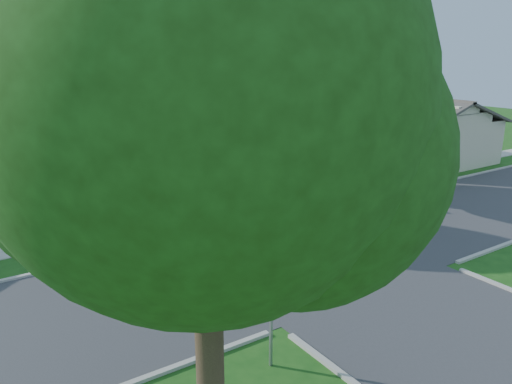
{
  "coord_description": "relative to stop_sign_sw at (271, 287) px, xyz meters",
  "views": [
    {
      "loc": [
        -10.6,
        -12.94,
        7.17
      ],
      "look_at": [
        0.09,
        3.12,
        1.6
      ],
      "focal_mm": 35.0,
      "sensor_mm": 36.0,
      "label": 1
    }
  ],
  "objects": [
    {
      "name": "tree_sw_corner",
      "position": [
        -2.74,
        -2.29,
        4.23
      ],
      "size": [
        6.21,
        6.0,
        9.55
      ],
      "color": "#38281C",
      "rests_on": "ground"
    },
    {
      "name": "stop_sign_ne",
      "position": [
        9.4,
        9.4,
        0.0
      ],
      "size": [
        1.05,
        0.8,
        2.98
      ],
      "color": "gray",
      "rests_on": "ground"
    },
    {
      "name": "stop_sign_sw",
      "position": [
        0.0,
        0.0,
        0.0
      ],
      "size": [
        1.05,
        0.8,
        2.98
      ],
      "color": "gray",
      "rests_on": "ground"
    },
    {
      "name": "house_ne_near",
      "position": [
        20.69,
        15.7,
        -0.51
      ],
      "size": [
        8.42,
        13.6,
        4.23
      ],
      "color": "beige",
      "rests_on": "ground"
    },
    {
      "name": "tree_ne_corner",
      "position": [
        11.06,
        8.91,
        3.56
      ],
      "size": [
        5.8,
        5.6,
        8.66
      ],
      "color": "#38281C",
      "rests_on": "ground"
    },
    {
      "name": "car_curb_east",
      "position": [
        7.9,
        36.55,
        -1.36
      ],
      "size": [
        1.75,
        4.02,
        1.35
      ],
      "primitive_type": "imported",
      "rotation": [
        0.0,
        0.0,
        -0.04
      ],
      "color": "black",
      "rests_on": "ground"
    },
    {
      "name": "driveway",
      "position": [
        12.6,
        11.8,
        -2.01
      ],
      "size": [
        8.8,
        3.6,
        0.05
      ],
      "primitive_type": "cube",
      "color": "#9E9B91",
      "rests_on": "ground"
    },
    {
      "name": "sidewalk_nw",
      "position": [
        -1.4,
        30.7,
        -2.01
      ],
      "size": [
        1.2,
        40.0,
        0.04
      ],
      "primitive_type": "cube",
      "color": "#9E9B91",
      "rests_on": "ground"
    },
    {
      "name": "house_ne_far",
      "position": [
        20.69,
        33.7,
        -0.51
      ],
      "size": [
        8.42,
        13.6,
        4.23
      ],
      "color": "beige",
      "rests_on": "ground"
    },
    {
      "name": "car_driveway",
      "position": [
        12.96,
        13.35,
        -1.39
      ],
      "size": [
        4.1,
        2.05,
        1.29
      ],
      "primitive_type": "imported",
      "rotation": [
        0.0,
        0.0,
        1.75
      ],
      "color": "#4A170F",
      "rests_on": "ground"
    },
    {
      "name": "tree_w_near",
      "position": [
        0.06,
        13.71,
        4.08
      ],
      "size": [
        5.38,
        5.2,
        8.97
      ],
      "color": "#38281C",
      "rests_on": "ground"
    },
    {
      "name": "tree_w_mid",
      "position": [
        0.06,
        25.71,
        4.46
      ],
      "size": [
        5.8,
        5.6,
        9.56
      ],
      "color": "#38281C",
      "rests_on": "ground"
    },
    {
      "name": "tree_w_far",
      "position": [
        0.05,
        38.71,
        3.48
      ],
      "size": [
        4.76,
        4.6,
        8.04
      ],
      "color": "#38281C",
      "rests_on": "ground"
    },
    {
      "name": "road_ns",
      "position": [
        4.7,
        4.7,
        -2.03
      ],
      "size": [
        7.0,
        100.0,
        0.02
      ],
      "primitive_type": "cube",
      "color": "#333335",
      "rests_on": "ground"
    },
    {
      "name": "tree_e_far",
      "position": [
        9.45,
        38.71,
        3.95
      ],
      "size": [
        5.17,
        5.0,
        8.72
      ],
      "color": "#38281C",
      "rests_on": "ground"
    },
    {
      "name": "tree_e_mid",
      "position": [
        9.46,
        25.71,
        4.22
      ],
      "size": [
        5.59,
        5.4,
        9.21
      ],
      "color": "#38281C",
      "rests_on": "ground"
    },
    {
      "name": "ground",
      "position": [
        4.7,
        4.7,
        -2.03
      ],
      "size": [
        100.0,
        100.0,
        0.0
      ],
      "primitive_type": "plane",
      "color": "#184813",
      "rests_on": "ground"
    },
    {
      "name": "car_curb_west",
      "position": [
        1.5,
        43.38,
        -1.31
      ],
      "size": [
        2.23,
        5.07,
        1.45
      ],
      "primitive_type": "imported",
      "rotation": [
        0.0,
        0.0,
        3.18
      ],
      "color": "black",
      "rests_on": "ground"
    },
    {
      "name": "tree_e_near",
      "position": [
        9.45,
        13.71,
        3.61
      ],
      "size": [
        4.97,
        4.8,
        8.28
      ],
      "color": "#38281C",
      "rests_on": "ground"
    },
    {
      "name": "sidewalk_ne",
      "position": [
        10.8,
        30.7,
        -2.01
      ],
      "size": [
        1.2,
        40.0,
        0.04
      ],
      "primitive_type": "cube",
      "color": "#9E9B91",
      "rests_on": "ground"
    }
  ]
}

